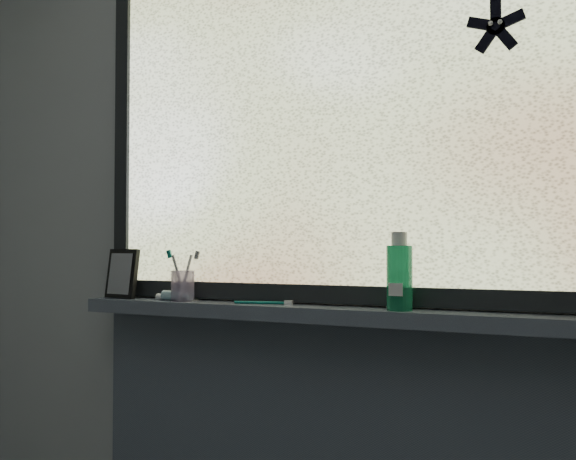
{
  "coord_description": "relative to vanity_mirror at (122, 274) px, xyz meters",
  "views": [
    {
      "loc": [
        0.64,
        -0.35,
        1.17
      ],
      "look_at": [
        -0.06,
        1.05,
        1.22
      ],
      "focal_mm": 40.0,
      "sensor_mm": 36.0,
      "label": 1
    }
  ],
  "objects": [
    {
      "name": "frame_left",
      "position": [
        -0.05,
        0.05,
        0.43
      ],
      "size": [
        0.05,
        0.03,
        1.1
      ],
      "primitive_type": "cube",
      "color": "black",
      "rests_on": "wall_back"
    },
    {
      "name": "window_pane",
      "position": [
        0.73,
        0.06,
        0.43
      ],
      "size": [
        1.5,
        0.01,
        1.0
      ],
      "primitive_type": "cube",
      "color": "silver",
      "rests_on": "wall_back"
    },
    {
      "name": "wall_back",
      "position": [
        0.73,
        0.08,
        0.15
      ],
      "size": [
        3.0,
        0.01,
        2.5
      ],
      "primitive_type": "cube",
      "color": "#9EA3A8",
      "rests_on": "ground"
    },
    {
      "name": "vanity_mirror",
      "position": [
        0.0,
        0.0,
        0.0
      ],
      "size": [
        0.13,
        0.08,
        0.15
      ],
      "primitive_type": "cube",
      "rotation": [
        0.0,
        0.0,
        -0.13
      ],
      "color": "black",
      "rests_on": "windowsill"
    },
    {
      "name": "toothbrush_lying",
      "position": [
        0.5,
        0.0,
        -0.07
      ],
      "size": [
        0.18,
        0.06,
        0.01
      ],
      "primitive_type": null,
      "rotation": [
        0.0,
        0.0,
        0.26
      ],
      "color": "#0B6B62",
      "rests_on": "windowsill"
    },
    {
      "name": "frame_bottom",
      "position": [
        0.73,
        0.05,
        -0.05
      ],
      "size": [
        1.6,
        0.03,
        0.05
      ],
      "primitive_type": "cube",
      "color": "black",
      "rests_on": "windowsill"
    },
    {
      "name": "mouthwash_bottle",
      "position": [
        0.9,
        -0.01,
        0.02
      ],
      "size": [
        0.07,
        0.07,
        0.16
      ],
      "primitive_type": "cylinder",
      "rotation": [
        0.0,
        0.0,
        0.08
      ],
      "color": "#1C935E",
      "rests_on": "windowsill"
    },
    {
      "name": "starfish_sticker",
      "position": [
        1.13,
        0.05,
        0.62
      ],
      "size": [
        0.15,
        0.02,
        0.15
      ],
      "primitive_type": null,
      "color": "black",
      "rests_on": "window_pane"
    },
    {
      "name": "toothbrush_cup",
      "position": [
        0.24,
        -0.01,
        -0.03
      ],
      "size": [
        0.09,
        0.09,
        0.09
      ],
      "primitive_type": "cylinder",
      "rotation": [
        0.0,
        0.0,
        0.38
      ],
      "color": "#A38FBD",
      "rests_on": "windowsill"
    },
    {
      "name": "toothpaste_tube",
      "position": [
        0.21,
        -0.01,
        -0.06
      ],
      "size": [
        0.17,
        0.05,
        0.03
      ],
      "primitive_type": null,
      "rotation": [
        0.0,
        0.0,
        -0.1
      ],
      "color": "silver",
      "rests_on": "windowsill"
    },
    {
      "name": "windowsill",
      "position": [
        0.73,
        0.01,
        -0.1
      ],
      "size": [
        1.62,
        0.14,
        0.04
      ],
      "primitive_type": "cube",
      "color": "#495161",
      "rests_on": "wall_back"
    }
  ]
}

